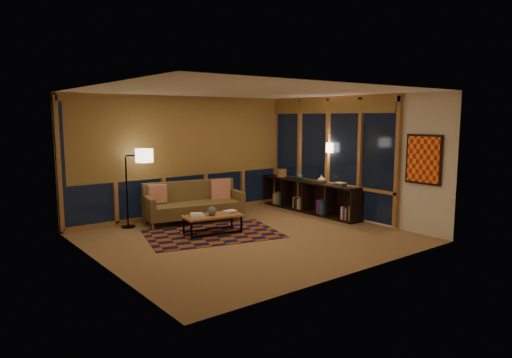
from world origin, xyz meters
TOP-DOWN VIEW (x-y plane):
  - floor at (0.00, 0.00)m, footprint 5.50×5.00m
  - ceiling at (0.00, 0.00)m, footprint 5.50×5.00m
  - walls at (0.00, 0.00)m, footprint 5.51×5.01m
  - window_wall_back at (0.00, 2.43)m, footprint 5.30×0.16m
  - window_wall_right at (2.68, 0.60)m, footprint 0.16×3.70m
  - wall_art at (2.71, -1.85)m, footprint 0.06×0.74m
  - wall_sconce at (2.62, 0.45)m, footprint 0.12×0.18m
  - sofa at (-0.16, 1.76)m, footprint 2.18×1.21m
  - pillow_left at (-0.85, 2.09)m, footprint 0.40×0.18m
  - pillow_right at (0.54, 1.80)m, footprint 0.46×0.27m
  - area_rug at (-0.42, 0.61)m, footprint 2.82×2.23m
  - coffee_table at (-0.41, 0.63)m, footprint 1.18×0.68m
  - book_stack_a at (-0.74, 0.66)m, footprint 0.27×0.25m
  - book_stack_b at (-0.02, 0.61)m, footprint 0.22×0.18m
  - ceramic_pot at (-0.42, 0.62)m, footprint 0.21×0.21m
  - floor_lamp at (-1.49, 2.15)m, footprint 0.64×0.60m
  - bookshelf at (2.49, 1.00)m, footprint 0.40×2.99m
  - basket at (2.47, 1.93)m, footprint 0.30×0.30m
  - teal_bowl at (2.49, 1.30)m, footprint 0.15×0.15m
  - vase at (2.49, 0.57)m, footprint 0.18×0.18m
  - shelf_book_stack at (2.49, -0.01)m, footprint 0.16×0.22m

SIDE VIEW (x-z plane):
  - floor at x=0.00m, z-range -0.01..0.01m
  - area_rug at x=-0.42m, z-range 0.00..0.01m
  - coffee_table at x=-0.41m, z-range 0.00..0.37m
  - bookshelf at x=2.49m, z-range 0.00..0.75m
  - book_stack_b at x=-0.02m, z-range 0.37..0.42m
  - book_stack_a at x=-0.74m, z-range 0.37..0.44m
  - sofa at x=-0.16m, z-range 0.00..0.84m
  - ceramic_pot at x=-0.42m, z-range 0.37..0.55m
  - pillow_left at x=-0.85m, z-range 0.42..0.81m
  - pillow_right at x=0.54m, z-range 0.42..0.85m
  - shelf_book_stack at x=2.49m, z-range 0.75..0.81m
  - floor_lamp at x=-1.49m, z-range 0.00..1.62m
  - teal_bowl at x=2.49m, z-range 0.75..0.89m
  - vase at x=2.49m, z-range 0.75..0.93m
  - basket at x=2.47m, z-range 0.75..0.94m
  - walls at x=0.00m, z-range 0.00..2.70m
  - window_wall_back at x=0.00m, z-range 0.05..2.65m
  - window_wall_right at x=2.68m, z-range 0.05..2.65m
  - wall_art at x=2.71m, z-range 0.98..1.92m
  - wall_sconce at x=2.62m, z-range 1.44..1.66m
  - ceiling at x=0.00m, z-range 2.70..2.71m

